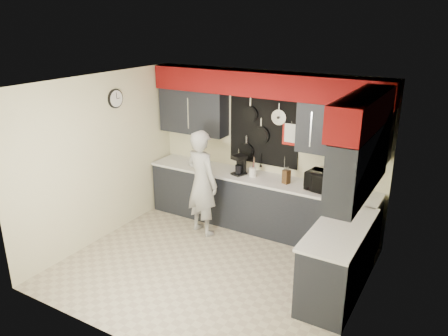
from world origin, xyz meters
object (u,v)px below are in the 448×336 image
Objects in this scene: microwave at (324,182)px; coffee_maker at (240,164)px; person at (202,183)px; utensil_crock at (253,172)px; knife_block at (286,177)px.

coffee_maker is at bearing -170.62° from microwave.
microwave is 0.30× the size of person.
person reaches higher than microwave.
coffee_maker is 0.71m from person.
utensil_crock is (-1.19, 0.02, -0.07)m from microwave.
microwave is 2.36× the size of knife_block.
knife_block is 0.67× the size of coffee_maker.
person is (-1.22, -0.54, -0.16)m from knife_block.
person is (-1.82, -0.54, -0.19)m from microwave.
knife_block is 1.44× the size of utensil_crock.
person is (-0.63, -0.55, -0.13)m from utensil_crock.
knife_block is 0.83m from coffee_maker.
person is at bearing -106.42° from coffee_maker.
coffee_maker is (-0.24, -0.01, 0.09)m from utensil_crock.
coffee_maker reaches higher than microwave.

